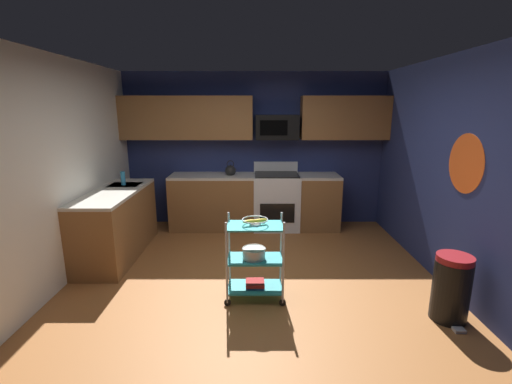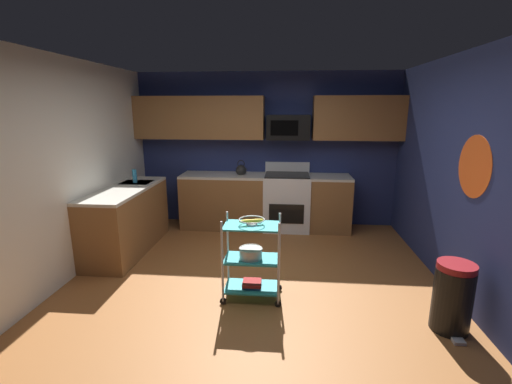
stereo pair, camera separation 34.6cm
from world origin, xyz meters
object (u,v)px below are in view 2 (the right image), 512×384
Objects in this scene: fruit_bowl at (252,221)px; book_stack at (252,284)px; mixing_bowl_large at (251,253)px; oven_range at (287,201)px; microwave at (288,127)px; kettle at (241,170)px; dish_soap_bottle at (135,176)px; rolling_cart at (252,259)px; trash_can at (453,297)px.

fruit_bowl reaches higher than book_stack.
fruit_bowl is 0.36m from mixing_bowl_large.
oven_range is at bearing 81.08° from mixing_bowl_large.
mixing_bowl_large is (-0.36, -2.32, 0.04)m from oven_range.
kettle is (-0.77, -0.11, -0.70)m from microwave.
fruit_bowl is 1.03× the size of kettle.
microwave is at bearing 90.26° from oven_range.
book_stack is at bearing -38.63° from dish_soap_bottle.
trash_can is at bearing -11.90° from rolling_cart.
fruit_bowl is at bearing 116.57° from rolling_cart.
dish_soap_bottle reaches higher than oven_range.
trash_can is at bearing -26.89° from dish_soap_bottle.
trash_can is (3.81, -1.93, -0.69)m from dish_soap_bottle.
mixing_bowl_large is at bearing 180.00° from book_stack.
rolling_cart is 3.47× the size of kettle.
kettle is (-0.77, -0.00, 0.52)m from oven_range.
dish_soap_bottle is at bearing -152.45° from kettle.
fruit_bowl is (-0.35, -2.42, -0.82)m from microwave.
oven_range is at bearing 0.29° from kettle.
microwave is (-0.00, 0.10, 1.22)m from oven_range.
fruit_bowl is at bearing -79.85° from kettle.
oven_range is 3.12m from trash_can.
dish_soap_bottle reaches higher than rolling_cart.
oven_range is 5.37× the size of book_stack.
kettle is at bearing 27.55° from dish_soap_bottle.
mixing_bowl_large is at bearing -180.00° from fruit_bowl.
kettle is at bearing 100.15° from fruit_bowl.
microwave is at bearing 81.47° from mixing_bowl_large.
rolling_cart is at bearing -38.63° from dish_soap_bottle.
rolling_cart reaches higher than book_stack.
mixing_bowl_large is (-0.01, 0.00, 0.07)m from rolling_cart.
microwave is 0.77× the size of rolling_cart.
book_stack is (-0.35, -2.32, -0.32)m from oven_range.
trash_can is at bearing -60.56° from oven_range.
oven_range reaches higher than mixing_bowl_large.
dish_soap_bottle is (-1.92, 1.53, 0.86)m from book_stack.
mixing_bowl_large is at bearing -98.53° from microwave.
kettle is 1.69m from dish_soap_bottle.
fruit_bowl is at bearing 0.00° from mixing_bowl_large.
kettle is at bearing 100.15° from rolling_cart.
microwave is 2.65× the size of kettle.
mixing_bowl_large is (-0.01, -0.00, -0.36)m from fruit_bowl.
kettle reaches higher than trash_can.
book_stack is (0.00, -0.00, -0.72)m from fruit_bowl.
trash_can is at bearing -11.84° from mixing_bowl_large.
kettle is at bearing 130.32° from trash_can.
rolling_cart is 0.07m from mixing_bowl_large.
rolling_cart is 0.42m from fruit_bowl.
rolling_cart is at bearing -45.00° from book_stack.
microwave is 1.05m from kettle.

